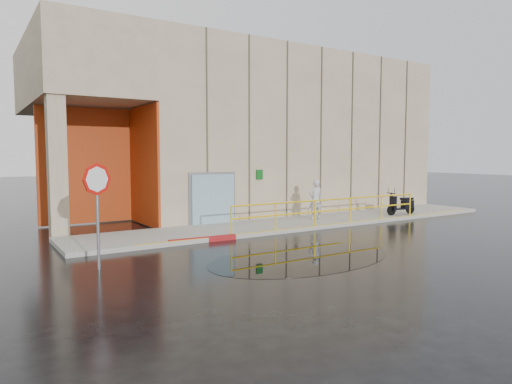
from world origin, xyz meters
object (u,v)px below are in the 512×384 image
person (315,199)px  scooter (402,199)px  stop_sign (97,193)px  red_curb (203,240)px

person → scooter: 4.55m
person → scooter: size_ratio=1.04×
person → stop_sign: 10.59m
red_curb → scooter: bearing=2.7°
person → red_curb: 6.36m
scooter → stop_sign: (-14.45, -2.40, 1.11)m
stop_sign → red_curb: (3.88, 1.90, -1.89)m
person → red_curb: (-6.13, -1.45, -0.93)m
person → stop_sign: stop_sign is taller
scooter → stop_sign: 14.69m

